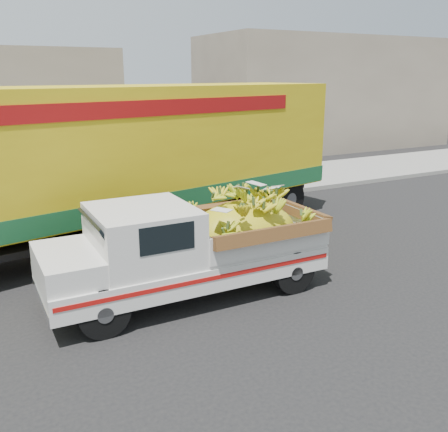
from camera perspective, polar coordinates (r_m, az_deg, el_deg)
ground at (r=9.99m, az=4.07°, el=-8.08°), size 100.00×100.00×0.00m
curb at (r=15.41m, az=-8.60°, el=0.76°), size 60.00×0.25×0.15m
sidewalk at (r=17.35m, az=-10.96°, el=2.33°), size 60.00×4.00×0.14m
building_right at (r=29.84m, az=11.49°, el=13.57°), size 14.00×6.00×6.00m
pickup_truck at (r=9.43m, az=-2.13°, el=-3.14°), size 5.23×1.95×1.83m
semi_trailer at (r=12.29m, az=-11.17°, el=6.55°), size 12.09×4.88×3.80m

